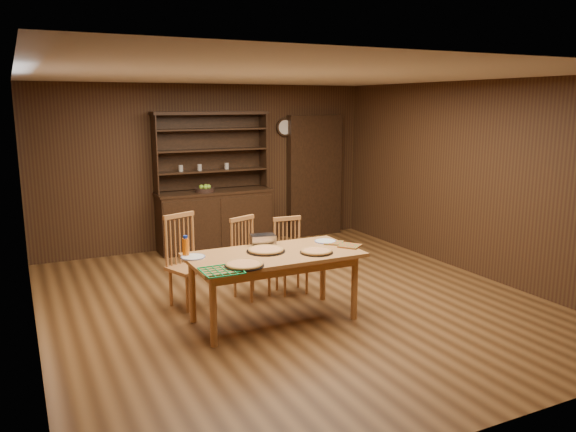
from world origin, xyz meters
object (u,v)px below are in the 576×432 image
chair_center (248,255)px  juice_bottle (186,247)px  china_hutch (214,212)px  chair_right (290,253)px  dining_table (274,261)px  chair_left (186,257)px

chair_center → juice_bottle: juice_bottle is taller
china_hutch → chair_right: china_hutch is taller
china_hutch → chair_center: (-0.38, -2.34, -0.08)m
dining_table → chair_left: size_ratio=1.70×
china_hutch → juice_bottle: (-1.30, -2.94, 0.26)m
china_hutch → chair_right: (0.15, -2.41, -0.11)m
china_hutch → chair_center: size_ratio=2.25×
dining_table → chair_center: 0.89m
chair_left → chair_right: bearing=-25.8°
dining_table → juice_bottle: 0.93m
dining_table → chair_center: size_ratio=1.87×
chair_right → chair_left: bearing=179.6°
china_hutch → juice_bottle: china_hutch is taller
chair_center → china_hutch: bearing=59.0°
chair_left → chair_center: size_ratio=1.10×
chair_left → juice_bottle: size_ratio=4.82×
dining_table → chair_left: chair_left is taller
chair_left → chair_center: (0.75, -0.04, -0.05)m
chair_center → juice_bottle: (-0.92, -0.59, 0.34)m
chair_left → juice_bottle: chair_left is taller
chair_center → juice_bottle: size_ratio=4.38×
chair_right → china_hutch: bearing=97.9°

